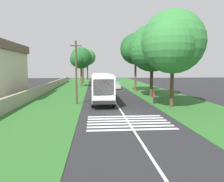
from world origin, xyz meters
TOP-DOWN VIEW (x-y plane):
  - ground at (0.00, 0.00)m, footprint 160.00×160.00m
  - grass_verge_left at (15.00, 8.20)m, footprint 120.00×8.00m
  - grass_verge_right at (15.00, -8.20)m, footprint 120.00×8.00m
  - centre_line at (15.00, 0.00)m, footprint 110.00×0.16m
  - coach_bus at (7.27, 1.80)m, footprint 11.16×2.62m
  - zebra_crossing at (-3.54, 0.00)m, footprint 4.95×6.80m
  - trailing_car_0 at (26.34, -1.97)m, footprint 4.30×1.78m
  - trailing_car_1 at (31.40, -1.67)m, footprint 4.30×1.78m
  - trailing_car_2 at (40.70, 1.95)m, footprint 4.30×1.78m
  - roadside_tree_left_0 at (43.47, 5.98)m, footprint 5.16×4.42m
  - roadside_tree_left_1 at (31.93, 5.88)m, footprint 5.96×5.04m
  - roadside_tree_left_2 at (63.81, 5.20)m, footprint 7.55×6.18m
  - roadside_tree_right_0 at (2.99, -5.76)m, footprint 8.89×7.21m
  - roadside_tree_right_1 at (12.46, -5.91)m, footprint 9.12×7.23m
  - roadside_tree_right_2 at (20.50, -4.96)m, footprint 7.44×5.88m
  - utility_pole at (6.07, 4.95)m, footprint 0.24×1.40m
  - roadside_wall at (20.00, 11.60)m, footprint 70.00×0.40m
  - pedestrian at (5.53, -4.72)m, footprint 0.34×0.34m

SIDE VIEW (x-z plane):
  - ground at x=0.00m, z-range 0.00..0.00m
  - zebra_crossing at x=-3.54m, z-range 0.00..0.01m
  - centre_line at x=15.00m, z-range 0.00..0.01m
  - grass_verge_left at x=15.00m, z-range 0.00..0.04m
  - grass_verge_right at x=15.00m, z-range 0.00..0.04m
  - trailing_car_0 at x=26.34m, z-range -0.05..1.38m
  - trailing_car_1 at x=31.40m, z-range -0.05..1.38m
  - trailing_car_2 at x=40.70m, z-range -0.05..1.38m
  - roadside_wall at x=20.00m, z-range 0.04..1.57m
  - pedestrian at x=5.53m, z-range 0.06..1.75m
  - coach_bus at x=7.27m, z-range 0.28..4.01m
  - utility_pole at x=6.07m, z-range 0.18..7.90m
  - roadside_tree_left_1 at x=31.93m, z-range 2.03..11.35m
  - roadside_tree_right_0 at x=2.99m, z-range 1.72..12.61m
  - roadside_tree_right_1 at x=12.46m, z-range 1.73..12.78m
  - roadside_tree_right_2 at x=20.50m, z-range 2.39..13.36m
  - roadside_tree_left_0 at x=43.47m, z-range 2.77..12.98m
  - roadside_tree_left_2 at x=63.81m, z-range 2.57..14.22m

